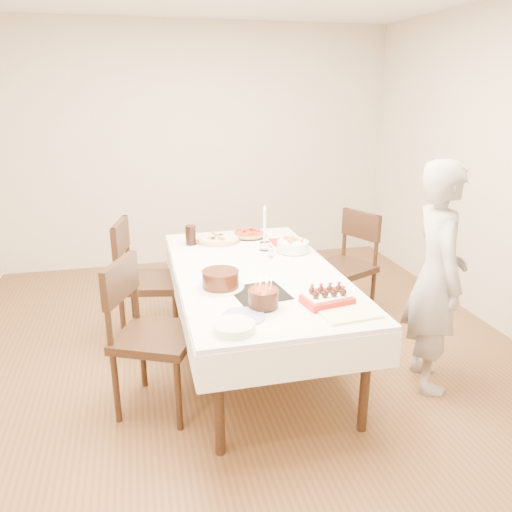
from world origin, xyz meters
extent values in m
plane|color=#55371D|center=(0.00, 0.00, 0.00)|extent=(5.00, 5.00, 0.00)
cube|color=beige|center=(0.00, 2.50, 1.35)|extent=(4.50, 0.04, 2.70)
cube|color=beige|center=(0.00, -2.50, 1.35)|extent=(4.50, 0.04, 2.70)
cube|color=silver|center=(0.08, -0.01, 0.38)|extent=(1.74, 2.39, 0.75)
imported|color=#A8A49F|center=(1.19, -0.56, 0.79)|extent=(0.51, 0.65, 1.58)
cylinder|color=beige|center=(-0.07, 0.74, 0.77)|extent=(0.48, 0.48, 0.04)
cylinder|color=red|center=(0.23, 0.84, 0.77)|extent=(0.37, 0.37, 0.04)
cube|color=#B21E1E|center=(0.48, 0.60, 0.75)|extent=(0.24, 0.24, 0.01)
cylinder|color=white|center=(0.47, 0.33, 0.80)|extent=(0.28, 0.28, 0.08)
cylinder|color=white|center=(0.26, 0.42, 0.94)|extent=(0.09, 0.09, 0.37)
cylinder|color=black|center=(-0.30, 0.72, 0.83)|extent=(0.11, 0.11, 0.16)
cylinder|color=#36180D|center=(-0.22, -0.30, 0.81)|extent=(0.38, 0.38, 0.12)
cube|color=black|center=(0.00, -0.44, 0.75)|extent=(0.37, 0.37, 0.01)
cylinder|color=#36180E|center=(-0.03, -0.65, 0.85)|extent=(0.18, 0.18, 0.17)
cube|color=beige|center=(0.43, -0.86, 0.75)|extent=(0.36, 0.25, 0.03)
cylinder|color=white|center=(-0.26, -0.91, 0.77)|extent=(0.30, 0.30, 0.05)
cylinder|color=white|center=(-0.17, -0.76, 0.76)|extent=(0.27, 0.27, 0.01)
camera|label=1|loc=(-0.72, -3.30, 2.00)|focal=35.00mm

